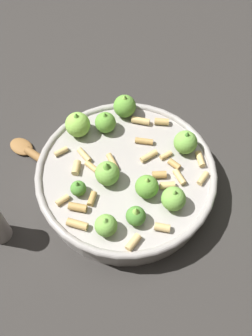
# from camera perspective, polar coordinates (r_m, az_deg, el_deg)

# --- Properties ---
(ground_plane) EXTENTS (2.40, 2.40, 0.00)m
(ground_plane) POSITION_cam_1_polar(r_m,az_deg,el_deg) (0.68, 0.00, -2.93)
(ground_plane) COLOR #2D2B28
(cooking_pan) EXTENTS (0.32, 0.32, 0.11)m
(cooking_pan) POSITION_cam_1_polar(r_m,az_deg,el_deg) (0.64, -0.00, -1.19)
(cooking_pan) COLOR #9E9993
(cooking_pan) RESTS_ON ground
(wooden_spoon) EXTENTS (0.21, 0.16, 0.02)m
(wooden_spoon) POSITION_cam_1_polar(r_m,az_deg,el_deg) (0.70, -11.66, 0.22)
(wooden_spoon) COLOR olive
(wooden_spoon) RESTS_ON ground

